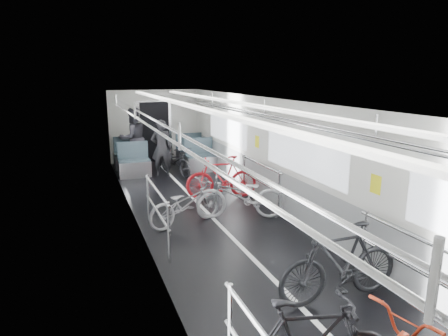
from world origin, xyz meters
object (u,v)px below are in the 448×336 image
at_px(bike_right_mid, 240,196).
at_px(bike_aisle, 175,161).
at_px(person_seated, 133,138).
at_px(person_standing, 162,148).
at_px(bike_right_near, 340,263).
at_px(bike_right_far, 222,177).
at_px(bike_left_far, 185,204).

xyz_separation_m(bike_right_mid, bike_aisle, (-0.38, 4.04, -0.05)).
xyz_separation_m(bike_aisle, person_seated, (-1.01, 1.27, 0.53)).
bearing_deg(bike_aisle, person_standing, 162.81).
bearing_deg(bike_right_mid, person_seated, -145.35).
bearing_deg(person_seated, bike_aisle, 109.90).
xyz_separation_m(bike_right_near, person_standing, (-0.77, 7.32, 0.30)).
bearing_deg(person_standing, person_seated, -52.08).
bearing_deg(person_standing, bike_right_far, 120.60).
bearing_deg(bike_right_near, bike_aisle, -176.10).
bearing_deg(person_standing, bike_right_near, 107.92).
bearing_deg(bike_right_far, person_standing, -151.62).
bearing_deg(person_seated, bike_right_mid, 86.01).
xyz_separation_m(bike_right_far, bike_aisle, (-0.49, 2.61, -0.08)).
bearing_deg(person_seated, bike_right_near, 80.57).
bearing_deg(bike_left_far, bike_right_near, -179.34).
xyz_separation_m(bike_right_near, bike_aisle, (-0.38, 7.32, -0.10)).
xyz_separation_m(person_standing, person_seated, (-0.62, 1.27, 0.13)).
bearing_deg(bike_right_near, person_standing, -173.04).
bearing_deg(bike_right_near, person_seated, -169.85).
height_order(bike_right_near, bike_aisle, bike_right_near).
relative_size(person_standing, person_seated, 0.86).
relative_size(bike_right_mid, person_standing, 1.11).
height_order(bike_right_near, bike_right_far, bike_right_near).
relative_size(bike_right_near, person_standing, 1.07).
xyz_separation_m(bike_aisle, person_standing, (-0.39, 0.00, 0.40)).
bearing_deg(bike_right_far, bike_left_far, -32.92).
height_order(bike_right_far, bike_aisle, bike_right_far).
distance_m(bike_right_mid, bike_right_far, 1.43).
bearing_deg(bike_left_far, bike_aisle, -29.35).
height_order(bike_right_near, person_standing, person_standing).
bearing_deg(bike_right_mid, bike_right_far, -164.71).
height_order(bike_right_near, bike_right_mid, bike_right_near).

